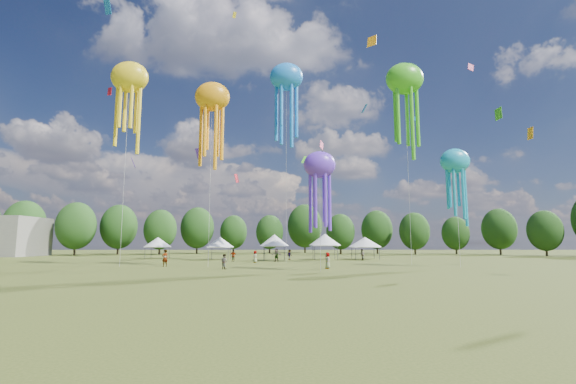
{
  "coord_description": "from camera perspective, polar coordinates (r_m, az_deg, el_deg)",
  "views": [
    {
      "loc": [
        -1.03,
        -10.92,
        2.66
      ],
      "look_at": [
        -0.74,
        15.0,
        6.0
      ],
      "focal_mm": 24.8,
      "sensor_mm": 36.0,
      "label": 1
    }
  ],
  "objects": [
    {
      "name": "ground",
      "position": [
        11.28,
        4.95,
        -20.95
      ],
      "size": [
        300.0,
        300.0,
        0.0
      ],
      "primitive_type": "plane",
      "color": "#384416",
      "rests_on": "ground"
    },
    {
      "name": "spectator_near",
      "position": [
        42.0,
        -9.13,
        -9.83
      ],
      "size": [
        0.95,
        0.93,
        1.54
      ],
      "primitive_type": "imported",
      "rotation": [
        0.0,
        0.0,
        2.42
      ],
      "color": "gray",
      "rests_on": "ground"
    },
    {
      "name": "spectators_far",
      "position": [
        56.89,
        -0.87,
        -9.14
      ],
      "size": [
        26.74,
        24.15,
        1.93
      ],
      "color": "gray",
      "rests_on": "ground"
    },
    {
      "name": "festival_tents",
      "position": [
        66.12,
        -1.38,
        -7.08
      ],
      "size": [
        40.52,
        11.1,
        4.19
      ],
      "color": "#47474C",
      "rests_on": "ground"
    },
    {
      "name": "show_kites",
      "position": [
        51.68,
        0.42,
        11.94
      ],
      "size": [
        42.34,
        20.16,
        29.13
      ],
      "color": "#FF9D0F",
      "rests_on": "ground"
    },
    {
      "name": "small_kites",
      "position": [
        60.23,
        -0.47,
        18.91
      ],
      "size": [
        68.06,
        61.77,
        46.24
      ],
      "color": "#FF9D0F",
      "rests_on": "ground"
    },
    {
      "name": "treeline",
      "position": [
        73.59,
        -2.87,
        -4.31
      ],
      "size": [
        201.57,
        95.24,
        13.43
      ],
      "color": "#38281C",
      "rests_on": "ground"
    }
  ]
}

